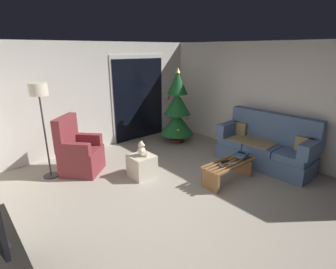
% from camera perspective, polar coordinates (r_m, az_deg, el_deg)
% --- Properties ---
extents(ground_plane, '(7.00, 7.00, 0.00)m').
position_cam_1_polar(ground_plane, '(4.45, 1.95, -13.73)').
color(ground_plane, '#9E9384').
extents(wall_back, '(5.72, 0.12, 2.50)m').
position_cam_1_polar(wall_back, '(6.47, -16.59, 7.65)').
color(wall_back, silver).
rests_on(wall_back, ground).
extents(wall_right, '(0.12, 6.00, 2.50)m').
position_cam_1_polar(wall_right, '(6.18, 22.29, 6.59)').
color(wall_right, silver).
rests_on(wall_right, ground).
extents(patio_door_frame, '(1.60, 0.02, 2.20)m').
position_cam_1_polar(patio_door_frame, '(7.06, -6.33, 7.89)').
color(patio_door_frame, silver).
rests_on(patio_door_frame, ground).
extents(patio_door_glass, '(1.50, 0.02, 2.10)m').
position_cam_1_polar(patio_door_glass, '(7.06, -6.23, 7.47)').
color(patio_door_glass, black).
rests_on(patio_door_glass, ground).
extents(couch, '(0.87, 1.97, 1.08)m').
position_cam_1_polar(couch, '(5.85, 20.43, -2.48)').
color(couch, slate).
rests_on(couch, ground).
extents(coffee_table, '(1.10, 0.40, 0.39)m').
position_cam_1_polar(coffee_table, '(4.98, 12.98, -7.18)').
color(coffee_table, olive).
rests_on(coffee_table, ground).
extents(remote_black, '(0.16, 0.07, 0.02)m').
position_cam_1_polar(remote_black, '(4.91, 12.23, -5.72)').
color(remote_black, black).
rests_on(remote_black, coffee_table).
extents(remote_graphite, '(0.10, 0.16, 0.02)m').
position_cam_1_polar(remote_graphite, '(4.72, 11.33, -6.61)').
color(remote_graphite, '#333338').
rests_on(remote_graphite, coffee_table).
extents(remote_silver, '(0.16, 0.11, 0.02)m').
position_cam_1_polar(remote_silver, '(4.84, 13.74, -6.18)').
color(remote_silver, '#ADADB2').
rests_on(remote_silver, coffee_table).
extents(book_stack, '(0.29, 0.24, 0.10)m').
position_cam_1_polar(book_stack, '(5.13, 15.68, -4.37)').
color(book_stack, '#337042').
rests_on(book_stack, coffee_table).
extents(cell_phone, '(0.08, 0.15, 0.01)m').
position_cam_1_polar(cell_phone, '(5.11, 15.67, -3.83)').
color(cell_phone, black).
rests_on(cell_phone, book_stack).
extents(christmas_tree, '(0.86, 0.86, 1.90)m').
position_cam_1_polar(christmas_tree, '(6.73, 2.01, 5.24)').
color(christmas_tree, '#4C1E19').
rests_on(christmas_tree, ground).
extents(armchair, '(0.97, 0.97, 1.13)m').
position_cam_1_polar(armchair, '(5.44, -18.73, -3.82)').
color(armchair, maroon).
rests_on(armchair, ground).
extents(floor_lamp, '(0.32, 0.32, 1.78)m').
position_cam_1_polar(floor_lamp, '(5.17, -26.04, 6.96)').
color(floor_lamp, '#2D2D30').
rests_on(floor_lamp, ground).
extents(ottoman, '(0.44, 0.44, 0.43)m').
position_cam_1_polar(ottoman, '(5.08, -5.67, -6.77)').
color(ottoman, beige).
rests_on(ottoman, ground).
extents(teddy_bear_cream, '(0.21, 0.22, 0.29)m').
position_cam_1_polar(teddy_bear_cream, '(4.95, -5.67, -3.28)').
color(teddy_bear_cream, beige).
rests_on(teddy_bear_cream, ottoman).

